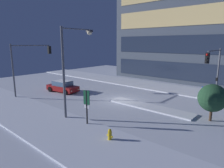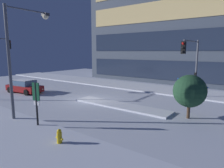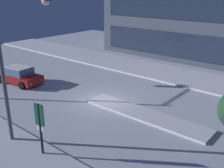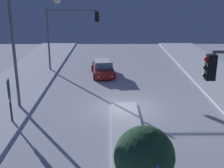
% 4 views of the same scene
% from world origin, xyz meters
% --- Properties ---
extents(ground, '(52.00, 52.00, 0.00)m').
position_xyz_m(ground, '(0.00, 0.00, 0.00)').
color(ground, silver).
extents(curb_strip_far, '(52.00, 5.20, 0.14)m').
position_xyz_m(curb_strip_far, '(0.00, 9.05, 0.07)').
color(curb_strip_far, silver).
rests_on(curb_strip_far, ground).
extents(median_strip, '(9.00, 1.80, 0.14)m').
position_xyz_m(median_strip, '(3.75, -0.11, 0.07)').
color(median_strip, silver).
rests_on(median_strip, ground).
extents(car_near, '(4.64, 2.45, 1.49)m').
position_xyz_m(car_near, '(-8.33, -1.81, 0.71)').
color(car_near, maroon).
rests_on(car_near, ground).
extents(street_lamp_arched, '(0.56, 3.33, 7.65)m').
position_xyz_m(street_lamp_arched, '(-0.09, -6.49, 5.01)').
color(street_lamp_arched, '#565960').
rests_on(street_lamp_arched, ground).
extents(parking_info_sign, '(0.55, 0.15, 2.82)m').
position_xyz_m(parking_info_sign, '(2.36, -7.15, 1.79)').
color(parking_info_sign, black).
rests_on(parking_info_sign, ground).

